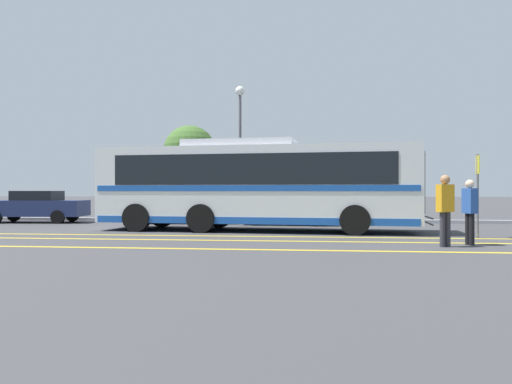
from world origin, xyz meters
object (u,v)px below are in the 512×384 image
at_px(bus_stop_sign, 478,185).
at_px(street_lamp, 240,129).
at_px(tree_0, 190,152).
at_px(parked_car_0, 35,206).
at_px(parked_car_1, 179,207).
at_px(transit_bus, 256,184).
at_px(pedestrian_0, 470,208).
at_px(pedestrian_1, 445,205).
at_px(parked_car_2, 288,209).

height_order(bus_stop_sign, street_lamp, street_lamp).
height_order(street_lamp, tree_0, street_lamp).
bearing_deg(parked_car_0, parked_car_1, -91.89).
relative_size(transit_bus, pedestrian_0, 6.75).
distance_m(parked_car_0, tree_0, 8.94).
xyz_separation_m(transit_bus, pedestrian_1, (5.46, -4.59, -0.64)).
xyz_separation_m(parked_car_2, pedestrian_1, (4.43, -8.10, 0.39)).
bearing_deg(tree_0, transit_bus, -63.61).
distance_m(parked_car_0, parked_car_1, 6.68).
bearing_deg(parked_car_0, bus_stop_sign, -112.41).
relative_size(transit_bus, parked_car_1, 2.58).
bearing_deg(tree_0, parked_car_2, -47.07).
bearing_deg(transit_bus, tree_0, -148.79).
relative_size(parked_car_2, tree_0, 0.79).
bearing_deg(tree_0, bus_stop_sign, -44.75).
height_order(transit_bus, street_lamp, street_lamp).
relative_size(parked_car_2, bus_stop_sign, 1.59).
bearing_deg(bus_stop_sign, transit_bus, -100.99).
bearing_deg(pedestrian_0, street_lamp, 20.36).
distance_m(parked_car_0, parked_car_2, 11.61).
height_order(parked_car_2, bus_stop_sign, bus_stop_sign).
relative_size(street_lamp, tree_0, 1.26).
bearing_deg(pedestrian_0, parked_car_1, 34.67).
bearing_deg(transit_bus, pedestrian_0, 61.49).
xyz_separation_m(parked_car_1, parked_car_2, (4.94, -0.45, -0.03)).
distance_m(street_lamp, tree_0, 5.26).
relative_size(parked_car_1, pedestrian_0, 2.61).
xyz_separation_m(pedestrian_1, bus_stop_sign, (1.63, 2.59, 0.55)).
bearing_deg(pedestrian_1, street_lamp, 95.68).
xyz_separation_m(parked_car_0, pedestrian_0, (16.81, -7.72, 0.25)).
height_order(parked_car_0, tree_0, tree_0).
bearing_deg(parked_car_1, tree_0, -172.64).
xyz_separation_m(parked_car_1, street_lamp, (2.48, 2.03, 3.74)).
relative_size(pedestrian_0, bus_stop_sign, 0.68).
height_order(parked_car_1, street_lamp, street_lamp).
xyz_separation_m(transit_bus, tree_0, (-4.90, 9.88, 1.95)).
bearing_deg(parked_car_0, tree_0, -47.04).
height_order(parked_car_2, pedestrian_1, pedestrian_1).
height_order(pedestrian_0, bus_stop_sign, bus_stop_sign).
bearing_deg(tree_0, pedestrian_1, -54.41).
distance_m(transit_bus, pedestrian_0, 7.48).
relative_size(transit_bus, tree_0, 2.28).
bearing_deg(parked_car_2, parked_car_1, 89.06).
distance_m(parked_car_0, street_lamp, 10.15).
relative_size(parked_car_0, pedestrian_0, 2.67).
distance_m(parked_car_1, pedestrian_1, 12.69).
bearing_deg(pedestrian_0, bus_stop_sign, -39.32).
height_order(parked_car_2, street_lamp, street_lamp).
distance_m(parked_car_1, tree_0, 6.68).
relative_size(parked_car_0, parked_car_1, 1.02).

